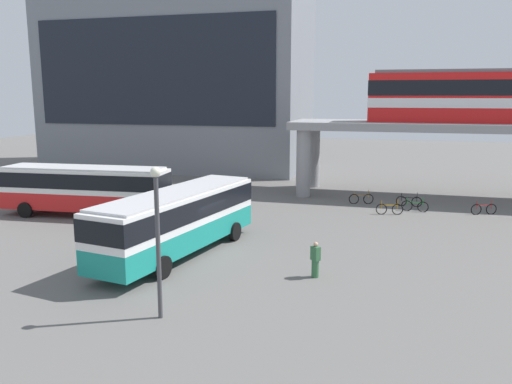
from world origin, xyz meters
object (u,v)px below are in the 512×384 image
object	(u,v)px
bus_main	(178,216)
bicycle_orange	(389,209)
bicycle_red	(484,209)
pedestrian_walking_across	(315,261)
station_building	(179,82)
bus_secondary	(84,186)
bicycle_brown	(361,199)
bicycle_green	(415,206)
bicycle_black	(409,201)

from	to	relation	value
bus_main	bicycle_orange	world-z (taller)	bus_main
bicycle_orange	bicycle_red	bearing A→B (deg)	15.15
pedestrian_walking_across	bus_main	bearing A→B (deg)	169.04
bicycle_red	station_building	bearing A→B (deg)	149.99
bicycle_orange	bus_main	bearing A→B (deg)	-129.25
pedestrian_walking_across	bicycle_red	bearing A→B (deg)	59.51
bus_main	bus_secondary	xyz separation A→B (m)	(-9.33, 6.24, 0.00)
bicycle_brown	bicycle_red	xyz separation A→B (m)	(8.06, -1.37, 0.00)
station_building	bicycle_green	bearing A→B (deg)	-34.59
bicycle_red	bicycle_brown	bearing A→B (deg)	170.33
bus_secondary	pedestrian_walking_across	world-z (taller)	bus_secondary
bicycle_green	bicycle_red	size ratio (longest dim) A/B	1.06
bus_main	bicycle_black	xyz separation A→B (m)	(11.04, 14.94, -1.63)
station_building	bicycle_green	world-z (taller)	station_building
bus_main	pedestrian_walking_across	xyz separation A→B (m)	(6.97, -1.35, -1.25)
pedestrian_walking_across	bicycle_black	bearing A→B (deg)	75.99
bicycle_red	bicycle_green	bearing A→B (deg)	-177.19
station_building	bicycle_brown	world-z (taller)	station_building
bicycle_red	pedestrian_walking_across	world-z (taller)	pedestrian_walking_across
bicycle_brown	bicycle_red	size ratio (longest dim) A/B	1.03
bicycle_brown	bus_secondary	bearing A→B (deg)	-152.91
bicycle_brown	bicycle_red	world-z (taller)	same
bicycle_orange	bicycle_green	bearing A→B (deg)	40.72
bus_secondary	bicycle_orange	distance (m)	20.00
bicycle_red	pedestrian_walking_across	xyz separation A→B (m)	(-8.79, -14.93, 0.38)
bicycle_black	bicycle_orange	xyz separation A→B (m)	(-1.27, -2.99, 0.00)
bicycle_red	bicycle_orange	bearing A→B (deg)	-164.85
station_building	bicycle_green	size ratio (longest dim) A/B	15.20
bicycle_red	pedestrian_walking_across	size ratio (longest dim) A/B	1.07
bicycle_green	bicycle_orange	bearing A→B (deg)	-139.28
bicycle_red	pedestrian_walking_across	bearing A→B (deg)	-120.49
bus_main	bicycle_black	size ratio (longest dim) A/B	6.32
bus_secondary	bicycle_black	distance (m)	22.21
bus_main	bicycle_green	size ratio (longest dim) A/B	6.35
bicycle_orange	pedestrian_walking_across	distance (m)	13.60
station_building	bicycle_black	distance (m)	29.78
bus_secondary	station_building	bearing A→B (deg)	98.72
bicycle_green	bicycle_black	size ratio (longest dim) A/B	1.00
bus_secondary	bicycle_green	world-z (taller)	bus_secondary
bus_main	pedestrian_walking_across	size ratio (longest dim) A/B	7.16
bicycle_black	pedestrian_walking_across	world-z (taller)	pedestrian_walking_across
bicycle_black	bus_secondary	bearing A→B (deg)	-156.86
station_building	bus_main	world-z (taller)	station_building
bus_secondary	bicycle_green	bearing A→B (deg)	18.96
bicycle_orange	station_building	bearing A→B (deg)	141.30
bicycle_orange	bicycle_black	bearing A→B (deg)	66.96
bicycle_green	station_building	bearing A→B (deg)	145.41
bicycle_green	bicycle_red	world-z (taller)	same
bus_secondary	bus_main	bearing A→B (deg)	-33.74
bicycle_green	bicycle_orange	distance (m)	2.16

